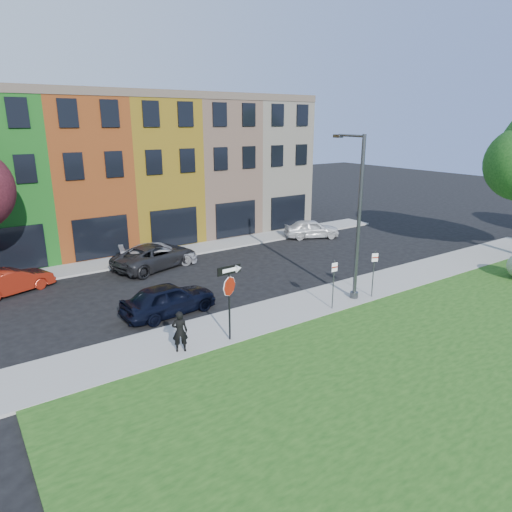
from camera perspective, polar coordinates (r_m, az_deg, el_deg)
ground at (r=19.72m, az=10.24°, el=-9.47°), size 120.00×120.00×0.00m
sidewalk_near at (r=22.94m, az=8.61°, el=-5.41°), size 40.00×3.00×0.12m
sidewalk_far at (r=30.32m, az=-14.27°, el=-0.29°), size 40.00×2.40×0.12m
rowhouse_block at (r=35.32m, az=-17.65°, el=9.95°), size 30.00×10.12×10.00m
stop_sign at (r=17.79m, az=-3.36°, el=-3.97°), size 1.05×0.11×3.11m
man at (r=17.66m, az=-9.50°, el=-9.28°), size 0.88×0.82×1.63m
sedan_near at (r=21.31m, az=-10.84°, el=-5.28°), size 2.63×4.74×1.50m
parked_car_red at (r=26.59m, az=-28.23°, el=-2.79°), size 3.93×4.90×1.32m
parked_car_silver at (r=28.73m, az=-12.03°, el=0.23°), size 3.93×5.50×1.36m
parked_car_dark at (r=28.19m, az=-12.45°, el=0.02°), size 5.66×6.82×1.49m
parked_car_white at (r=35.01m, az=6.98°, el=3.41°), size 4.79×5.37×1.40m
street_lamp at (r=22.32m, az=12.43°, el=4.60°), size 0.76×2.56×7.88m
parking_sign_a at (r=21.29m, az=9.69°, el=-2.84°), size 0.32×0.09×2.37m
parking_sign_b at (r=23.16m, az=14.51°, el=-1.54°), size 0.30×0.16×2.37m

